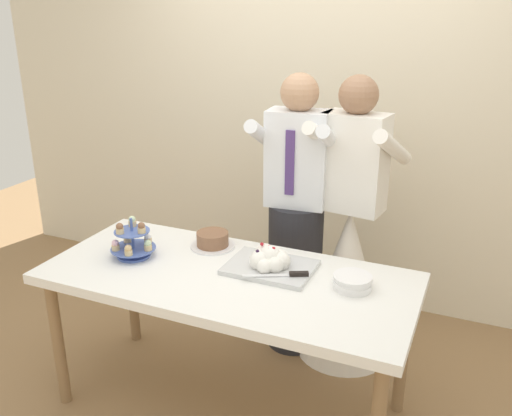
{
  "coord_description": "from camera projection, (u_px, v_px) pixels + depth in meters",
  "views": [
    {
      "loc": [
        1.07,
        -2.11,
        1.99
      ],
      "look_at": [
        0.09,
        0.15,
        1.07
      ],
      "focal_mm": 38.41,
      "sensor_mm": 36.0,
      "label": 1
    }
  ],
  "objects": [
    {
      "name": "main_cake_tray",
      "position": [
        270.0,
        261.0,
        2.67
      ],
      "size": [
        0.42,
        0.33,
        0.13
      ],
      "color": "silver",
      "rests_on": "dessert_table"
    },
    {
      "name": "person_bride",
      "position": [
        348.0,
        264.0,
        3.17
      ],
      "size": [
        0.56,
        0.56,
        1.66
      ],
      "color": "white",
      "rests_on": "ground_plane"
    },
    {
      "name": "round_cake",
      "position": [
        213.0,
        240.0,
        2.92
      ],
      "size": [
        0.24,
        0.24,
        0.08
      ],
      "color": "white",
      "rests_on": "dessert_table"
    },
    {
      "name": "cupcake_stand",
      "position": [
        133.0,
        242.0,
        2.79
      ],
      "size": [
        0.23,
        0.23,
        0.21
      ],
      "color": "#4C66B2",
      "rests_on": "dessert_table"
    },
    {
      "name": "person_groom",
      "position": [
        296.0,
        232.0,
        3.2
      ],
      "size": [
        0.5,
        0.52,
        1.66
      ],
      "color": "#232328",
      "rests_on": "ground_plane"
    },
    {
      "name": "ground_plane",
      "position": [
        230.0,
        404.0,
        2.91
      ],
      "size": [
        8.0,
        8.0,
        0.0
      ],
      "primitive_type": "plane",
      "color": "olive"
    },
    {
      "name": "plate_stack",
      "position": [
        353.0,
        282.0,
        2.49
      ],
      "size": [
        0.18,
        0.18,
        0.07
      ],
      "color": "white",
      "rests_on": "dessert_table"
    },
    {
      "name": "rear_wall",
      "position": [
        321.0,
        92.0,
        3.64
      ],
      "size": [
        5.2,
        0.1,
        2.9
      ],
      "primitive_type": "cube",
      "color": "beige",
      "rests_on": "ground_plane"
    },
    {
      "name": "dessert_table",
      "position": [
        227.0,
        287.0,
        2.66
      ],
      "size": [
        1.8,
        0.8,
        0.78
      ],
      "color": "white",
      "rests_on": "ground_plane"
    }
  ]
}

